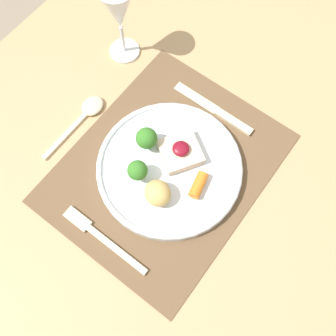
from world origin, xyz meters
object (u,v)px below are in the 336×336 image
at_px(spoon, 87,112).
at_px(wine_glass_near, 118,12).
at_px(dinner_plate, 167,169).
at_px(knife, 218,112).
at_px(fork, 99,236).

xyz_separation_m(spoon, wine_glass_near, (0.17, 0.04, 0.12)).
bearing_deg(dinner_plate, knife, -1.76).
relative_size(dinner_plate, spoon, 1.63).
xyz_separation_m(fork, spoon, (0.18, 0.19, 0.00)).
relative_size(dinner_plate, wine_glass_near, 1.60).
distance_m(knife, wine_glass_near, 0.28).
bearing_deg(wine_glass_near, fork, -147.05).
distance_m(dinner_plate, spoon, 0.22).
distance_m(fork, knife, 0.35).
height_order(dinner_plate, wine_glass_near, wine_glass_near).
xyz_separation_m(fork, knife, (0.35, -0.03, 0.00)).
bearing_deg(fork, wine_glass_near, 35.44).
xyz_separation_m(dinner_plate, spoon, (0.00, 0.22, -0.01)).
height_order(fork, wine_glass_near, wine_glass_near).
bearing_deg(wine_glass_near, spoon, -167.65).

